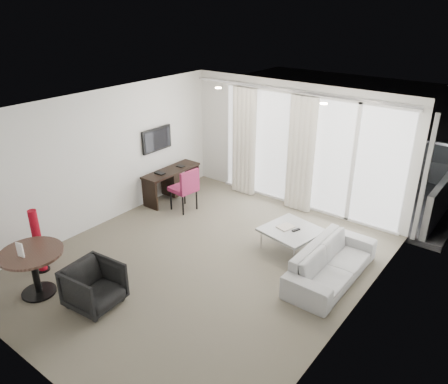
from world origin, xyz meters
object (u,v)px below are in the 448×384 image
Objects in this scene: desk_chair at (183,189)px; red_lamp at (38,241)px; tub_armchair at (94,286)px; coffee_table at (291,239)px; rattan_chair_a at (363,174)px; sofa at (332,263)px; rattan_chair_b at (387,185)px; round_table at (35,273)px; desk at (172,184)px.

red_lamp reaches higher than desk_chair.
tub_armchair is at bearing -0.87° from red_lamp.
desk_chair is 1.04× the size of coffee_table.
rattan_chair_a reaches higher than coffee_table.
rattan_chair_a is (2.61, 3.19, -0.03)m from desk_chair.
coffee_table is (2.91, 3.05, -0.35)m from red_lamp.
coffee_table is at bearing -31.26° from tub_armchair.
rattan_chair_b is at bearing 4.62° from sofa.
coffee_table is 0.46× the size of sofa.
rattan_chair_a is (0.03, 3.23, 0.23)m from coffee_table.
tub_armchair reaches higher than sofa.
sofa is at bearing -47.47° from tub_armchair.
red_lamp is at bearing -89.64° from desk_chair.
round_table is 1.07× the size of rattan_chair_b.
rattan_chair_b is (3.58, 6.00, -0.12)m from red_lamp.
rattan_chair_a is at bearing 57.10° from desk_chair.
sofa is (0.94, -0.38, 0.08)m from coffee_table.
rattan_chair_b reaches higher than desk.
desk_chair is 1.02× the size of round_table.
desk_chair is at bearing 13.97° from tub_armchair.
round_table is 0.83× the size of red_lamp.
desk is at bearing 21.15° from tub_armchair.
desk_chair reaches higher than rattan_chair_a.
red_lamp reaches higher than rattan_chair_a.
rattan_chair_a is at bearing 64.92° from red_lamp.
rattan_chair_a reaches higher than round_table.
rattan_chair_a is (-0.91, 3.60, 0.15)m from sofa.
desk is at bearing 80.63° from sofa.
sofa is at bearing -0.23° from desk_chair.
desk_chair reaches higher than sofa.
rattan_chair_a is (2.94, 6.28, -0.11)m from red_lamp.
coffee_table is (2.40, 3.43, -0.16)m from round_table.
desk is 1.99× the size of tub_armchair.
tub_armchair is 3.41m from coffee_table.
rattan_chair_a is at bearing 147.92° from rattan_chair_b.
rattan_chair_b is (0.64, -0.28, -0.01)m from rattan_chair_a.
desk_chair is 0.48× the size of sofa.
round_table is 4.53m from sofa.
desk_chair is 0.85× the size of red_lamp.
coffee_table is (2.58, -0.03, -0.26)m from desk_chair.
sofa reaches higher than coffee_table.
rattan_chair_a reaches higher than sofa.
red_lamp is 1.22× the size of coffee_table.
round_table is 0.66m from red_lamp.
red_lamp reaches higher than tub_armchair.
desk_chair is at bearing -146.91° from rattan_chair_b.
desk is 4.34m from rattan_chair_a.
desk is 0.74× the size of sofa.
round_table is at bearing -124.99° from coffee_table.
desk_chair reaches higher than desk.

